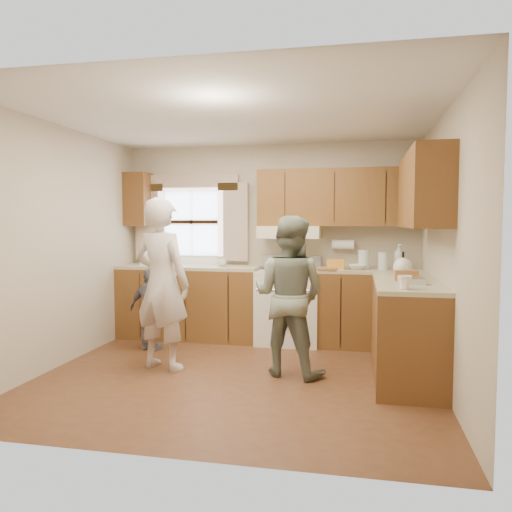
% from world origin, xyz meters
% --- Properties ---
extents(room, '(3.80, 3.80, 3.80)m').
position_xyz_m(room, '(0.00, 0.00, 1.25)').
color(room, '#512D19').
rests_on(room, ground).
extents(kitchen_fixtures, '(3.80, 2.25, 2.15)m').
position_xyz_m(kitchen_fixtures, '(0.61, 1.08, 0.84)').
color(kitchen_fixtures, '#492A0F').
rests_on(kitchen_fixtures, ground).
extents(stove, '(0.76, 0.67, 1.07)m').
position_xyz_m(stove, '(0.30, 1.44, 0.47)').
color(stove, silver).
rests_on(stove, ground).
extents(woman_left, '(0.73, 0.58, 1.75)m').
position_xyz_m(woman_left, '(-0.82, 0.09, 0.87)').
color(woman_left, beige).
rests_on(woman_left, ground).
extents(woman_right, '(0.89, 0.78, 1.56)m').
position_xyz_m(woman_right, '(0.48, 0.17, 0.78)').
color(woman_right, '#283F2B').
rests_on(woman_right, ground).
extents(child, '(0.60, 0.34, 0.97)m').
position_xyz_m(child, '(-1.23, 0.75, 0.48)').
color(child, slate).
rests_on(child, ground).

